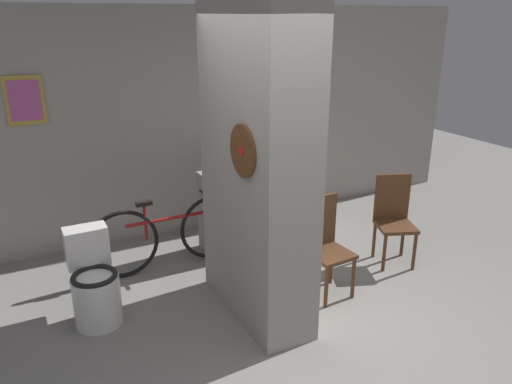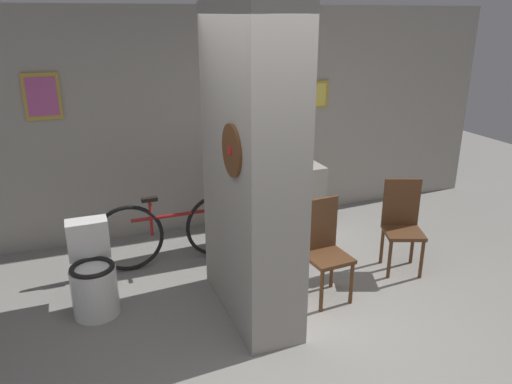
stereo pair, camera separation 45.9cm
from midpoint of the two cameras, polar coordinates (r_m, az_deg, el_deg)
The scene contains 9 objects.
ground_plane at distance 4.15m, azimuth 1.52°, elevation -17.30°, with size 14.00×14.00×0.00m, color gray.
wall_back at distance 5.88m, azimuth -10.81°, elevation 7.62°, with size 8.00×0.09×2.60m.
pillar_center at distance 4.05m, azimuth -3.19°, elevation 2.48°, with size 0.50×1.28×2.60m.
counter_shelf at distance 5.64m, azimuth -2.11°, elevation -1.68°, with size 1.29×0.44×0.89m.
toilet at distance 4.57m, azimuth -20.80°, elevation -10.00°, with size 0.40×0.56×0.79m.
chair_near_pillar at distance 4.63m, azimuth 5.10°, elevation -5.92°, with size 0.40×0.40×0.93m.
chair_by_doorway at distance 5.34m, azimuth 13.14°, elevation -2.80°, with size 0.48×0.48×0.93m.
bicycle at distance 5.23m, azimuth -12.34°, elevation -4.77°, with size 1.66×0.42×0.77m.
bottle_tall at distance 5.37m, azimuth -4.45°, elevation 3.49°, with size 0.06×0.06×0.32m.
Camera 1 is at (-1.81, -2.81, 2.50)m, focal length 35.00 mm.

